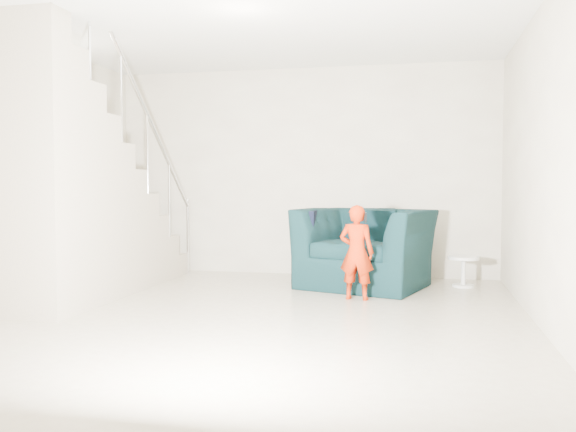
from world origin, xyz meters
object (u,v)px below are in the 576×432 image
Objects in this scene: armchair at (365,248)px; toddler at (357,252)px; side_table at (463,266)px; staircase at (72,208)px.

armchair is 0.81m from toddler.
toddler is at bearing -137.46° from side_table.
armchair is 1.42× the size of toddler.
staircase is at bearing -158.20° from side_table.
armchair is at bearing -168.69° from side_table.
armchair reaches higher than side_table.
side_table is at bearing -130.52° from toddler.
staircase is (-2.90, -1.38, 0.50)m from armchair.
toddler is (-0.02, -0.81, 0.04)m from armchair.
side_table is (1.11, 0.22, -0.21)m from armchair.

